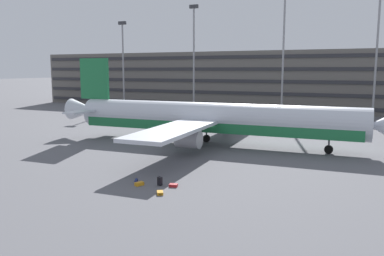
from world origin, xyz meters
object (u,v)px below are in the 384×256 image
suitcase_black (173,185)px  airliner (210,119)px  suitcase_red (160,193)px  suitcase_small (139,184)px  suitcase_silver (160,181)px  backpack_teal (136,181)px

suitcase_black → airliner: bearing=102.8°
suitcase_red → suitcase_small: suitcase_small is taller
suitcase_red → suitcase_black: (0.03, 2.03, 0.00)m
suitcase_silver → suitcase_small: (-1.44, -0.65, -0.23)m
suitcase_silver → suitcase_red: bearing=-60.6°
suitcase_red → airliner: bearing=101.4°
airliner → suitcase_small: size_ratio=52.19×
airliner → suitcase_small: airliner is taller
suitcase_small → suitcase_silver: bearing=24.1°
suitcase_red → suitcase_silver: suitcase_silver is taller
suitcase_silver → suitcase_black: bearing=9.0°
suitcase_silver → backpack_teal: (-1.99, -0.22, -0.16)m
suitcase_black → backpack_teal: 3.10m
airliner → suitcase_small: (1.31, -17.67, -2.94)m
airliner → suitcase_black: airliner is taller
suitcase_red → suitcase_small: 2.77m
airliner → suitcase_red: size_ratio=49.88×
suitcase_red → backpack_teal: 3.45m
suitcase_silver → suitcase_small: suitcase_silver is taller
suitcase_red → suitcase_black: bearing=89.0°
suitcase_silver → backpack_teal: 2.01m
backpack_teal → airliner: bearing=92.5°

